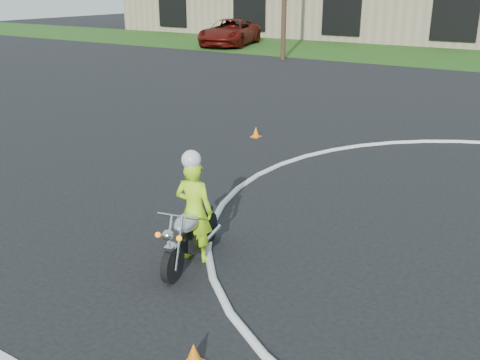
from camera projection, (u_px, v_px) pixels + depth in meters
The scene contains 3 objects.
primary_motorcycle at pixel (190, 235), 8.21m from camera, with size 0.66×1.83×0.97m.
rider_primary_grp at pixel (194, 208), 8.18m from camera, with size 0.67×0.51×1.81m.
pickup_grp at pixel (230, 32), 37.60m from camera, with size 4.60×7.08×1.81m.
Camera 1 is at (-0.20, -6.84, 4.09)m, focal length 40.00 mm.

